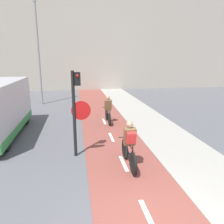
# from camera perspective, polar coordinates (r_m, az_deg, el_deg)

# --- Properties ---
(building_row_background) EXTENTS (60.00, 5.20, 11.72)m
(building_row_background) POSITION_cam_1_polar(r_m,az_deg,el_deg) (26.68, -6.61, 19.10)
(building_row_background) COLOR #B2A899
(building_row_background) RESTS_ON ground_plane
(traffic_light_pole) EXTENTS (0.67, 0.25, 3.00)m
(traffic_light_pole) POSITION_cam_1_polar(r_m,az_deg,el_deg) (7.50, -9.30, 1.93)
(traffic_light_pole) COLOR black
(traffic_light_pole) RESTS_ON ground_plane
(street_lamp_far) EXTENTS (0.36, 0.36, 7.51)m
(street_lamp_far) POSITION_cam_1_polar(r_m,az_deg,el_deg) (17.20, -18.84, 16.96)
(street_lamp_far) COLOR gray
(street_lamp_far) RESTS_ON ground_plane
(cyclist_near) EXTENTS (0.46, 1.82, 1.52)m
(cyclist_near) POSITION_cam_1_polar(r_m,az_deg,el_deg) (6.98, 4.56, -8.72)
(cyclist_near) COLOR black
(cyclist_near) RESTS_ON ground_plane
(cyclist_far) EXTENTS (0.46, 1.74, 1.49)m
(cyclist_far) POSITION_cam_1_polar(r_m,az_deg,el_deg) (11.65, -1.05, 0.33)
(cyclist_far) COLOR black
(cyclist_far) RESTS_ON ground_plane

